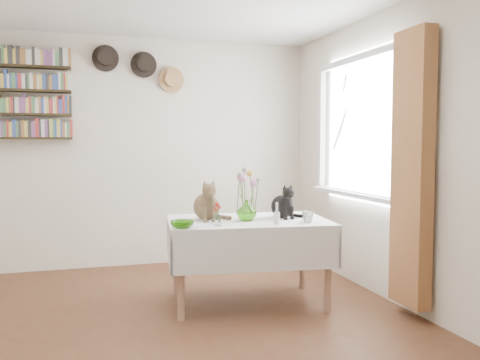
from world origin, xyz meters
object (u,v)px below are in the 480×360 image
object	(u,v)px
flower_vase	(247,210)
black_cat	(282,200)
dining_table	(248,240)
bookshelf_unit	(19,94)
tabby_cat	(206,199)

from	to	relation	value
flower_vase	black_cat	bearing A→B (deg)	11.94
dining_table	black_cat	size ratio (longest dim) A/B	4.78
flower_vase	bookshelf_unit	bearing A→B (deg)	139.29
dining_table	flower_vase	distance (m)	0.27
black_cat	flower_vase	xyz separation A→B (m)	(-0.34, -0.07, -0.06)
black_cat	flower_vase	size ratio (longest dim) A/B	1.72
dining_table	flower_vase	size ratio (longest dim) A/B	8.23
flower_vase	bookshelf_unit	world-z (taller)	bookshelf_unit
bookshelf_unit	tabby_cat	bearing A→B (deg)	-42.98
tabby_cat	black_cat	world-z (taller)	tabby_cat
tabby_cat	black_cat	distance (m)	0.65
tabby_cat	black_cat	bearing A→B (deg)	-5.53
black_cat	dining_table	bearing A→B (deg)	177.35
dining_table	bookshelf_unit	world-z (taller)	bookshelf_unit
black_cat	bookshelf_unit	bearing A→B (deg)	138.05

